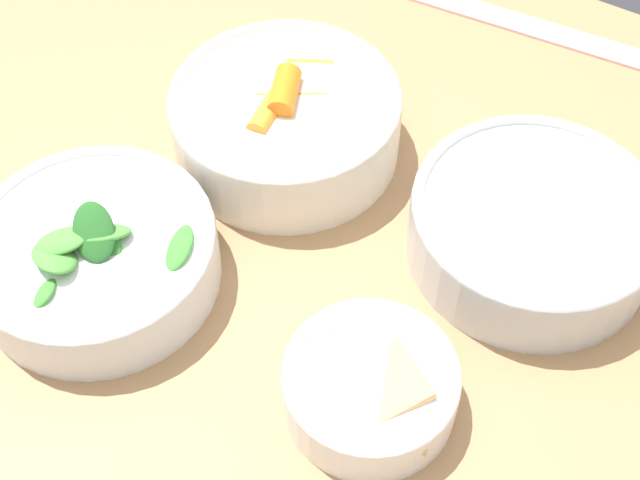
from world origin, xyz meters
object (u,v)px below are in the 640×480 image
(bowl_carrots, at_px, (286,119))
(bowl_beans_hotdog, at_px, (532,229))
(bowl_cookies, at_px, (371,386))
(ruler, at_px, (510,21))
(bowl_greens, at_px, (96,255))

(bowl_carrots, xyz_separation_m, bowl_beans_hotdog, (0.23, 0.01, -0.01))
(bowl_cookies, bearing_deg, bowl_carrots, 136.09)
(ruler, bearing_deg, bowl_carrots, -110.09)
(bowl_carrots, distance_m, ruler, 0.29)
(bowl_cookies, height_order, ruler, bowl_cookies)
(bowl_beans_hotdog, bearing_deg, ruler, 116.72)
(bowl_carrots, xyz_separation_m, bowl_cookies, (0.19, -0.18, -0.01))
(bowl_greens, height_order, bowl_beans_hotdog, bowl_greens)
(bowl_beans_hotdog, relative_size, ruler, 0.64)
(bowl_beans_hotdog, height_order, bowl_cookies, bowl_beans_hotdog)
(bowl_beans_hotdog, height_order, ruler, bowl_beans_hotdog)
(bowl_carrots, relative_size, ruler, 0.65)
(bowl_beans_hotdog, bearing_deg, bowl_carrots, -178.48)
(bowl_beans_hotdog, xyz_separation_m, ruler, (-0.13, 0.26, -0.03))
(bowl_carrots, height_order, ruler, bowl_carrots)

